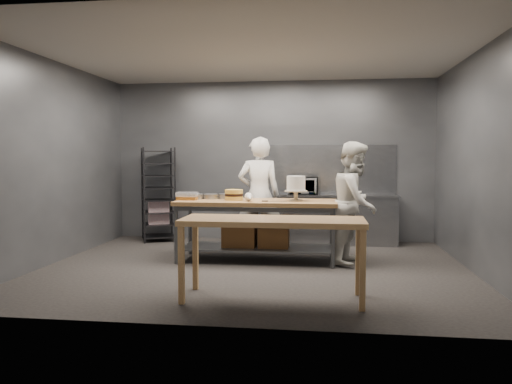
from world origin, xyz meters
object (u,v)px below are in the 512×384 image
(near_counter, at_px, (273,226))
(microwave, at_px, (303,186))
(chef_behind, at_px, (259,195))
(layer_cake, at_px, (234,195))
(speed_rack, at_px, (158,195))
(chef_right, at_px, (355,203))
(work_table, at_px, (256,223))
(frosted_cake_stand, at_px, (296,185))

(near_counter, height_order, microwave, microwave)
(chef_behind, relative_size, layer_cake, 6.94)
(speed_rack, distance_m, chef_behind, 2.20)
(layer_cake, bearing_deg, chef_right, 0.65)
(speed_rack, relative_size, microwave, 3.23)
(work_table, distance_m, speed_rack, 2.63)
(speed_rack, distance_m, microwave, 2.72)
(speed_rack, height_order, microwave, speed_rack)
(work_table, bearing_deg, near_counter, -77.25)
(near_counter, relative_size, microwave, 3.69)
(chef_right, height_order, layer_cake, chef_right)
(near_counter, relative_size, frosted_cake_stand, 5.37)
(chef_behind, xyz_separation_m, microwave, (0.69, 0.95, 0.10))
(near_counter, bearing_deg, chef_right, 63.46)
(work_table, relative_size, chef_behind, 1.26)
(speed_rack, distance_m, frosted_cake_stand, 3.15)
(speed_rack, distance_m, layer_cake, 2.37)
(microwave, relative_size, frosted_cake_stand, 1.46)
(near_counter, bearing_deg, speed_rack, 124.72)
(chef_right, xyz_separation_m, layer_cake, (-1.81, -0.02, 0.10))
(work_table, bearing_deg, chef_right, 0.65)
(speed_rack, bearing_deg, microwave, 1.69)
(work_table, distance_m, layer_cake, 0.54)
(speed_rack, relative_size, chef_behind, 0.92)
(near_counter, distance_m, chef_behind, 2.81)
(frosted_cake_stand, distance_m, layer_cake, 0.95)
(work_table, relative_size, near_counter, 1.20)
(near_counter, bearing_deg, microwave, 87.08)
(work_table, bearing_deg, layer_cake, -179.33)
(chef_behind, height_order, chef_right, chef_behind)
(chef_behind, bearing_deg, frosted_cake_stand, 122.83)
(speed_rack, height_order, chef_right, chef_right)
(work_table, xyz_separation_m, speed_rack, (-2.06, 1.61, 0.28))
(near_counter, bearing_deg, frosted_cake_stand, 85.68)
(work_table, distance_m, chef_right, 1.52)
(work_table, bearing_deg, frosted_cake_stand, -2.58)
(microwave, xyz_separation_m, layer_cake, (-0.98, -1.69, -0.05))
(frosted_cake_stand, bearing_deg, microwave, 88.72)
(chef_behind, xyz_separation_m, frosted_cake_stand, (0.65, -0.76, 0.21))
(layer_cake, bearing_deg, microwave, 59.92)
(near_counter, height_order, frosted_cake_stand, frosted_cake_stand)
(near_counter, distance_m, speed_rack, 4.43)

